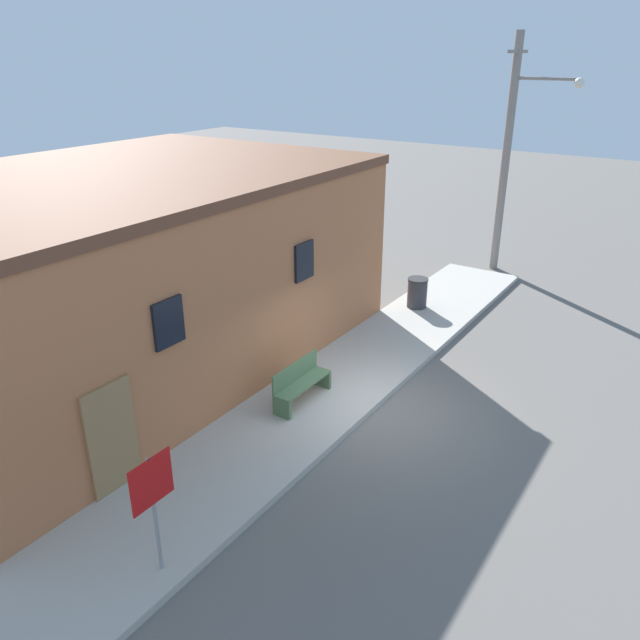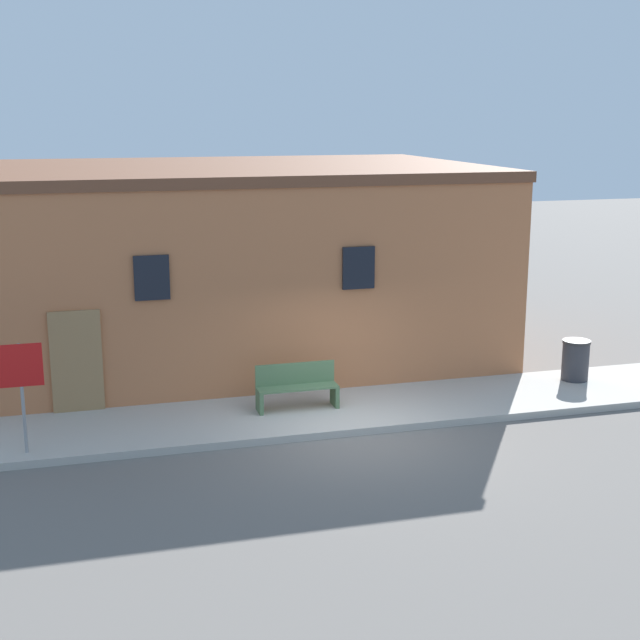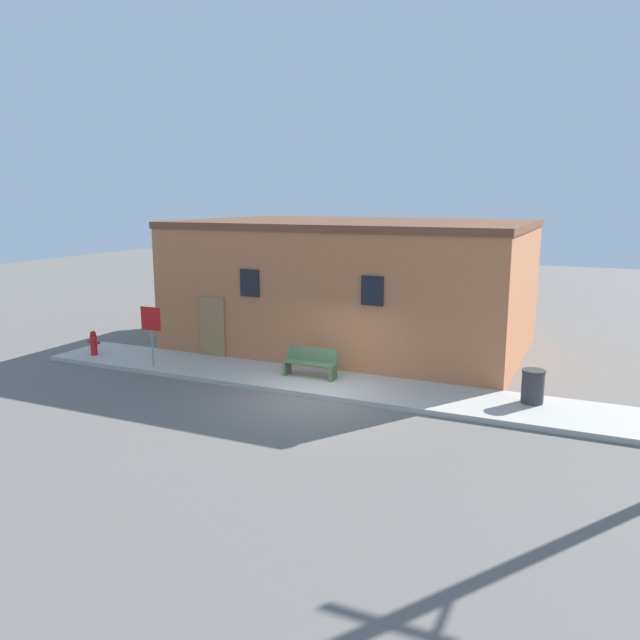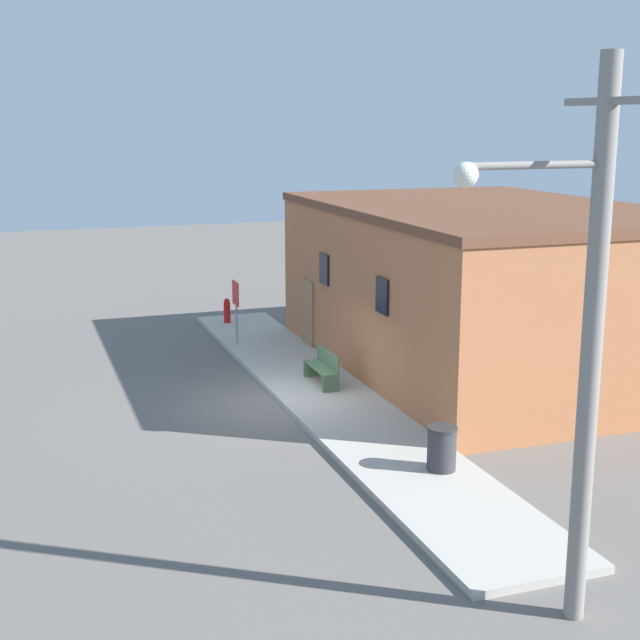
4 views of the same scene
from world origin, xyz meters
TOP-DOWN VIEW (x-y plane):
  - ground_plane at (0.00, 0.00)m, footprint 80.00×80.00m
  - sidewalk at (0.00, 1.26)m, footprint 20.22×2.52m
  - brick_building at (-1.39, 6.61)m, footprint 12.39×8.31m
  - fire_hydrant at (-8.90, 0.81)m, footprint 0.48×0.23m
  - stop_sign at (-6.00, 0.42)m, footprint 0.76×0.06m
  - bench at (-0.84, 1.50)m, footprint 1.64×0.44m
  - trash_bin at (5.61, 1.74)m, footprint 0.62×0.62m

SIDE VIEW (x-z plane):
  - ground_plane at x=0.00m, z-range 0.00..0.00m
  - sidewalk at x=0.00m, z-range 0.00..0.15m
  - fire_hydrant at x=-8.90m, z-range 0.15..1.00m
  - bench at x=-0.84m, z-range 0.14..1.05m
  - trash_bin at x=5.61m, z-range 0.15..1.06m
  - stop_sign at x=-6.00m, z-range 0.55..2.52m
  - brick_building at x=-1.39m, z-range 0.00..4.72m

